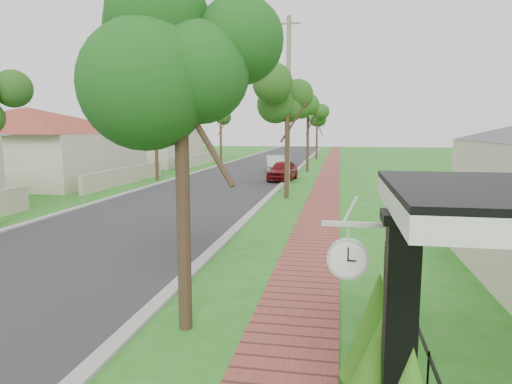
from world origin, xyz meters
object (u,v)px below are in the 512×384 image
Objects in this scene: utility_pole at (288,104)px; near_tree at (180,66)px; parked_car_red at (283,171)px; station_clock at (348,256)px; porch_post at (399,353)px; parked_car_white at (276,164)px.

near_tree is at bearing -89.02° from utility_pole.
near_tree is 17.61m from utility_pole.
station_clock is (3.66, -24.00, 1.32)m from parked_car_red.
porch_post is 0.66× the size of parked_car_white.
parked_car_red reaches higher than parked_car_white.
utility_pole is 20.08m from station_clock.
parked_car_red is at bearing 98.66° from station_clock.
parked_car_red is at bearing 100.46° from utility_pole.
near_tree is (2.27, -26.99, 3.60)m from parked_car_white.
station_clock is at bearing -92.27° from parked_car_white.
parked_car_white is 0.42× the size of utility_pole.
utility_pole is at bearing 99.48° from porch_post.
station_clock is at bearing -39.35° from near_tree.
parked_car_red is 0.41× the size of utility_pole.
near_tree is at bearing 140.65° from station_clock.
parked_car_white is (-1.17, 5.09, -0.00)m from parked_car_red.
parked_car_red is 5.91m from utility_pole.
parked_car_white is 27.33m from near_tree.
porch_post is 3.46× the size of station_clock.
station_clock is (2.86, -19.70, -2.65)m from utility_pole.
utility_pole reaches higher than near_tree.
parked_car_white is at bearing 99.43° from station_clock.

